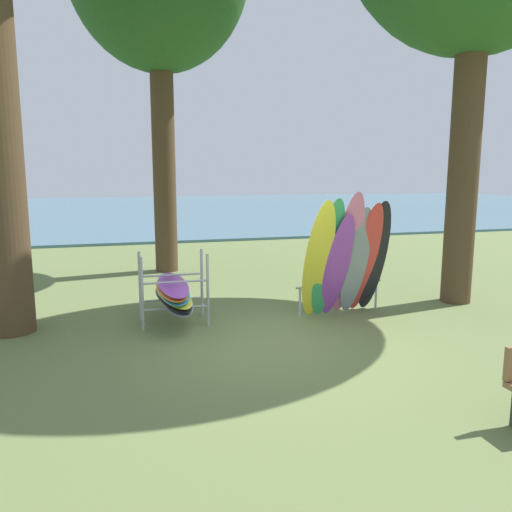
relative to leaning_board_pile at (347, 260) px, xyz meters
name	(u,v)px	position (x,y,z in m)	size (l,w,h in m)	color
ground_plane	(276,343)	(-1.68, -1.07, -1.06)	(80.00, 80.00, 0.00)	olive
lake_water	(147,209)	(-1.68, 28.57, -1.01)	(80.00, 36.00, 0.10)	#477084
leaning_board_pile	(347,260)	(0.00, 0.00, 0.00)	(1.81, 1.00, 2.30)	yellow
board_storage_rack	(174,292)	(-3.07, 0.44, -0.51)	(1.15, 2.13, 1.25)	#9EA0A5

